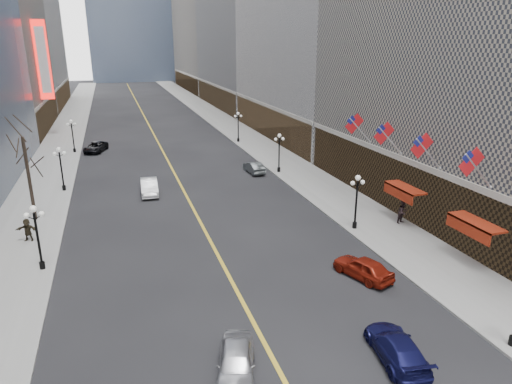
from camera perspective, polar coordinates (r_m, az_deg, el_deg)
sidewalk_east at (r=74.96m, az=-1.40°, el=6.98°), size 6.00×230.00×0.15m
sidewalk_west at (r=72.55m, az=-23.25°, el=5.13°), size 6.00×230.00×0.15m
lane_line at (r=82.22m, az=-12.89°, el=7.49°), size 0.25×200.00×0.02m
streetlamp_east_1 at (r=37.52m, az=12.47°, el=-0.52°), size 1.26×0.44×4.52m
streetlamp_east_2 at (r=53.24m, az=2.91°, el=5.42°), size 1.26×0.44×4.52m
streetlamp_east_3 at (r=70.07m, az=-2.25°, el=8.53°), size 1.26×0.44×4.52m
streetlamp_west_1 at (r=33.28m, az=-25.73°, el=-4.41°), size 1.26×0.44×4.52m
streetlamp_west_2 at (r=50.35m, az=-23.22°, el=3.20°), size 1.26×0.44×4.52m
streetlamp_west_3 at (r=67.90m, az=-21.98°, el=6.92°), size 1.26×0.44×4.52m
flag_2 at (r=32.20m, az=25.53°, el=3.15°), size 2.87×0.12×2.87m
flag_3 at (r=35.89m, az=20.22°, el=5.21°), size 2.87×0.12×2.87m
flag_4 at (r=39.87m, az=15.91°, el=6.85°), size 2.87×0.12×2.87m
flag_5 at (r=44.06m, az=12.38°, el=8.15°), size 2.87×0.12×2.87m
awning_b at (r=33.94m, az=25.56°, el=-3.64°), size 1.40×4.00×0.93m
awning_c at (r=39.73m, az=17.90°, el=0.34°), size 1.40×4.00×0.93m
theatre_marquee at (r=81.25m, az=-25.09°, el=14.70°), size 2.00×0.55×12.00m
tree_west_far at (r=42.12m, az=-26.96°, el=4.68°), size 3.60×3.60×7.92m
car_nb_near at (r=22.30m, az=-2.50°, el=-20.52°), size 2.92×4.61×1.46m
car_nb_mid at (r=47.35m, az=-13.20°, el=0.65°), size 1.84×4.76×1.54m
car_nb_far at (r=68.04m, az=-19.42°, el=5.32°), size 3.72×5.43×1.38m
car_sb_near at (r=24.19m, az=17.18°, el=-18.10°), size 2.59×4.88×1.35m
car_sb_mid at (r=30.90m, az=13.23°, el=-9.16°), size 3.03×4.53×1.43m
car_sb_far at (r=53.71m, az=-0.26°, el=3.10°), size 1.67×4.15×1.34m
ped_east_walk at (r=40.19m, az=17.88°, el=-2.39°), size 1.08×0.82×1.98m
ped_west_far at (r=39.08m, az=-26.67°, el=-4.24°), size 1.73×0.95×1.79m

